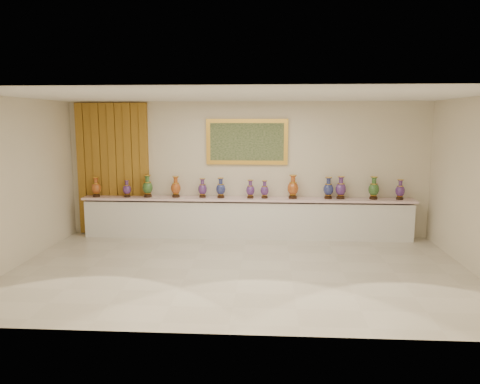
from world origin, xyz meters
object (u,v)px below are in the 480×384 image
(counter, at_px, (247,218))
(vase_1, at_px, (127,189))
(vase_2, at_px, (148,187))
(vase_0, at_px, (96,188))

(counter, bearing_deg, vase_1, -178.99)
(vase_2, bearing_deg, counter, 0.99)
(vase_1, bearing_deg, vase_2, 1.11)
(counter, bearing_deg, vase_0, -179.04)
(counter, bearing_deg, vase_2, -179.01)
(vase_1, relative_size, vase_2, 0.79)
(counter, height_order, vase_2, vase_2)
(counter, relative_size, vase_2, 14.75)
(vase_0, distance_m, vase_2, 1.16)
(vase_1, bearing_deg, vase_0, -179.26)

